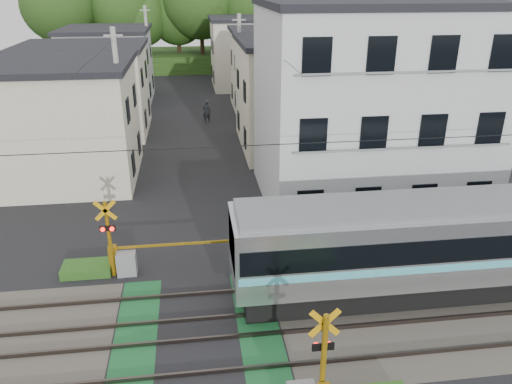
{
  "coord_description": "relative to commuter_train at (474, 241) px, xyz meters",
  "views": [
    {
      "loc": [
        0.16,
        -12.72,
        10.13
      ],
      "look_at": [
        2.49,
        5.0,
        2.46
      ],
      "focal_mm": 35.0,
      "sensor_mm": 36.0,
      "label": 1
    }
  ],
  "objects": [
    {
      "name": "apartment_block",
      "position": [
        -1.03,
        8.29,
        2.82
      ],
      "size": [
        10.2,
        8.36,
        9.3
      ],
      "color": "silver",
      "rests_on": "ground"
    },
    {
      "name": "ground",
      "position": [
        -9.53,
        -1.2,
        -1.83
      ],
      "size": [
        120.0,
        120.0,
        0.0
      ],
      "primitive_type": "plane",
      "color": "black"
    },
    {
      "name": "catenary",
      "position": [
        -3.53,
        -1.17,
        1.86
      ],
      "size": [
        60.0,
        5.04,
        7.0
      ],
      "color": "#2D2D33",
      "rests_on": "ground"
    },
    {
      "name": "utility_poles",
      "position": [
        -10.58,
        21.81,
        2.25
      ],
      "size": [
        7.9,
        42.0,
        8.0
      ],
      "color": "#A5A5A0",
      "rests_on": "ground"
    },
    {
      "name": "tree_hill",
      "position": [
        -8.31,
        47.46,
        4.31
      ],
      "size": [
        40.0,
        12.3,
        11.97
      ],
      "color": "#2B4D19",
      "rests_on": "ground"
    },
    {
      "name": "weed_patches",
      "position": [
        -7.77,
        -1.29,
        -1.65
      ],
      "size": [
        10.25,
        8.8,
        0.4
      ],
      "color": "#2D5E1E",
      "rests_on": "ground"
    },
    {
      "name": "houses_row",
      "position": [
        -9.28,
        24.72,
        1.41
      ],
      "size": [
        22.07,
        31.35,
        6.8
      ],
      "color": "beige",
      "rests_on": "ground"
    },
    {
      "name": "crossing_signal_far",
      "position": [
        -12.11,
        2.45,
        -1.12
      ],
      "size": [
        4.74,
        0.65,
        3.09
      ],
      "color": "#EBA60C",
      "rests_on": "ground"
    },
    {
      "name": "track_bed",
      "position": [
        -9.53,
        -1.2,
        -1.79
      ],
      "size": [
        120.0,
        120.0,
        0.14
      ],
      "color": "#47423A",
      "rests_on": "ground"
    },
    {
      "name": "commuter_train",
      "position": [
        0.0,
        0.0,
        0.0
      ],
      "size": [
        16.67,
        2.63,
        3.46
      ],
      "color": "black",
      "rests_on": "ground"
    },
    {
      "name": "pedestrian",
      "position": [
        -8.24,
        23.4,
        -0.97
      ],
      "size": [
        0.65,
        0.45,
        1.72
      ],
      "primitive_type": "imported",
      "rotation": [
        0.0,
        0.0,
        3.21
      ],
      "color": "#2D3238",
      "rests_on": "ground"
    }
  ]
}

